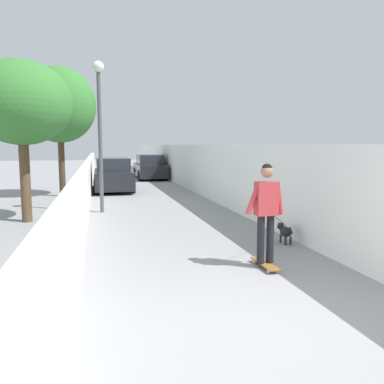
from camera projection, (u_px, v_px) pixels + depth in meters
ground_plane at (142, 191)px, 18.03m from camera, size 80.00×80.00×0.00m
wall_left at (87, 182)px, 15.45m from camera, size 48.00×0.30×1.38m
fence_right at (203, 170)px, 16.54m from camera, size 48.00×0.30×2.16m
tree_left_near at (59, 105)px, 15.80m from camera, size 2.95×2.95×5.32m
tree_left_mid at (21, 103)px, 10.44m from camera, size 2.71×2.71×4.43m
lamp_post at (99, 111)px, 11.98m from camera, size 0.36×0.36×4.71m
skateboard at (265, 264)px, 6.76m from camera, size 0.80×0.22×0.08m
person_skateboarder at (266, 205)px, 6.63m from camera, size 0.23×0.71×1.74m
dog at (285, 231)px, 8.39m from camera, size 1.73×1.25×1.06m
car_near at (113, 175)px, 18.24m from camera, size 4.22×1.80×1.54m
car_far at (150, 168)px, 24.67m from camera, size 4.36×1.80×1.54m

